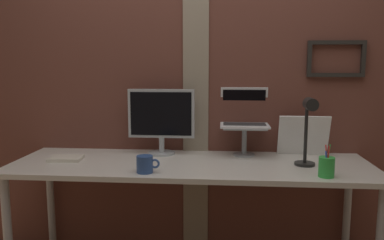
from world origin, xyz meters
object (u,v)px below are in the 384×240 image
laptop (244,114)px  desk_lamp (308,124)px  whiteboard_panel (303,136)px  coffee_mug (145,164)px  pen_cup (327,167)px  monitor (161,117)px

laptop → desk_lamp: bearing=-44.3°
laptop → desk_lamp: (0.35, -0.34, -0.01)m
whiteboard_panel → coffee_mug: (-0.96, -0.50, -0.08)m
laptop → whiteboard_panel: bearing=-4.5°
laptop → whiteboard_panel: size_ratio=0.97×
laptop → desk_lamp: laptop is taller
laptop → whiteboard_panel: (0.39, -0.03, -0.13)m
whiteboard_panel → desk_lamp: desk_lamp is taller
whiteboard_panel → pen_cup: 0.50m
monitor → coffee_mug: 0.50m
pen_cup → monitor: bearing=154.7°
monitor → laptop: laptop is taller
coffee_mug → laptop: bearing=42.8°
whiteboard_panel → pen_cup: (0.03, -0.50, -0.08)m
monitor → pen_cup: monitor is taller
laptop → coffee_mug: size_ratio=2.43×
monitor → laptop: (0.55, 0.07, 0.01)m
monitor → whiteboard_panel: (0.94, 0.04, -0.12)m
monitor → laptop: size_ratio=1.39×
desk_lamp → whiteboard_panel: bearing=82.8°
whiteboard_panel → desk_lamp: size_ratio=0.80×
desk_lamp → coffee_mug: 0.96m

